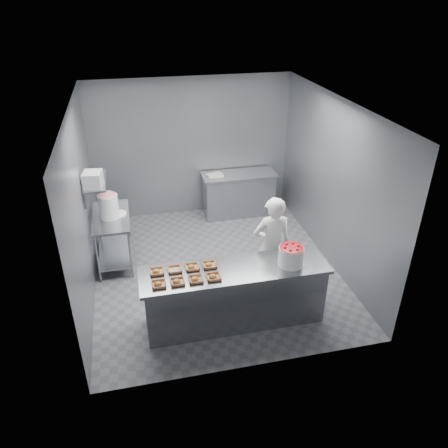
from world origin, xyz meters
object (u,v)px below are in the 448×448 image
at_px(back_counter, 239,194).
at_px(appliance, 93,179).
at_px(tray_0, 159,284).
at_px(worker, 272,246).
at_px(prep_table, 113,232).
at_px(tray_2, 195,279).
at_px(tray_6, 192,267).
at_px(glaze_bucket, 109,206).
at_px(strawberry_tub, 291,255).
at_px(service_counter, 234,295).
at_px(tray_3, 213,277).
at_px(tray_5, 175,269).
at_px(tray_1, 177,282).
at_px(tray_4, 157,271).
at_px(tray_7, 209,265).

bearing_deg(back_counter, appliance, -150.57).
bearing_deg(tray_0, worker, 22.72).
relative_size(prep_table, tray_2, 6.40).
height_order(prep_table, tray_6, tray_6).
distance_m(tray_6, glaze_bucket, 2.08).
distance_m(prep_table, strawberry_tub, 3.19).
bearing_deg(worker, tray_6, 19.52).
height_order(service_counter, tray_3, tray_3).
bearing_deg(tray_5, service_counter, -10.15).
bearing_deg(tray_6, tray_2, -90.00).
distance_m(tray_0, tray_1, 0.24).
bearing_deg(appliance, strawberry_tub, -25.24).
height_order(prep_table, strawberry_tub, strawberry_tub).
bearing_deg(strawberry_tub, tray_3, -175.99).
relative_size(back_counter, tray_3, 8.01).
xyz_separation_m(tray_0, appliance, (-0.77, 1.86, 0.76)).
distance_m(tray_1, tray_5, 0.29).
height_order(glaze_bucket, appliance, appliance).
bearing_deg(tray_6, prep_table, 120.96).
xyz_separation_m(service_counter, tray_4, (-1.05, 0.14, 0.47)).
bearing_deg(back_counter, tray_0, -119.83).
distance_m(tray_3, glaze_bucket, 2.45).
bearing_deg(tray_7, tray_3, -90.00).
bearing_deg(tray_2, tray_6, 90.00).
distance_m(back_counter, tray_6, 3.47).
bearing_deg(tray_0, service_counter, 7.82).
height_order(tray_6, tray_7, same).
xyz_separation_m(strawberry_tub, appliance, (-2.59, 1.78, 0.63)).
bearing_deg(prep_table, tray_0, -73.91).
height_order(tray_6, glaze_bucket, glaze_bucket).
distance_m(tray_4, tray_5, 0.24).
distance_m(tray_3, worker, 1.30).
xyz_separation_m(tray_2, tray_5, (-0.24, 0.29, -0.00)).
bearing_deg(service_counter, tray_7, 156.23).
bearing_deg(appliance, tray_6, -42.16).
relative_size(tray_4, tray_5, 1.00).
relative_size(service_counter, tray_6, 13.88).
xyz_separation_m(tray_1, strawberry_tub, (1.58, 0.08, 0.13)).
bearing_deg(prep_table, tray_2, -62.63).
height_order(tray_3, tray_4, same).
bearing_deg(glaze_bucket, tray_6, -58.28).
relative_size(tray_0, tray_2, 1.00).
distance_m(service_counter, tray_5, 0.94).
relative_size(tray_0, tray_7, 1.00).
relative_size(tray_1, tray_5, 1.00).
distance_m(tray_0, tray_7, 0.78).
xyz_separation_m(tray_3, tray_5, (-0.48, 0.29, -0.00)).
xyz_separation_m(back_counter, tray_3, (-1.23, -3.39, 0.47)).
distance_m(tray_1, tray_3, 0.48).
bearing_deg(strawberry_tub, glaze_bucket, 140.91).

